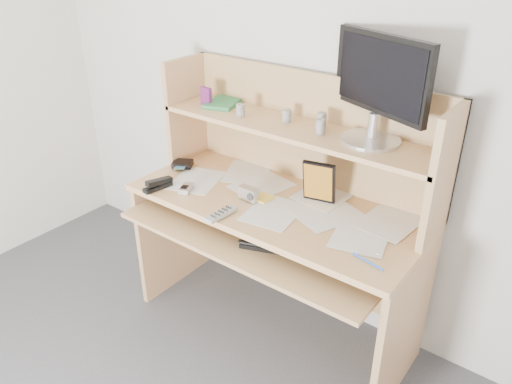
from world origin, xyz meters
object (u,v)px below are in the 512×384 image
Objects in this scene: tv_remote at (221,214)px; game_case at (319,182)px; desk at (284,206)px; monitor at (379,86)px; keyboard at (290,244)px.

game_case is (0.28, 0.36, 0.10)m from tv_remote.
game_case is at bearing 56.55° from tv_remote.
monitor reaches higher than desk.
tv_remote is 0.78× the size of game_case.
desk is at bearing 75.15° from tv_remote.
game_case is 0.43× the size of monitor.
desk is at bearing -138.53° from monitor.
monitor reaches higher than game_case.
monitor is at bearing 19.56° from desk.
game_case is at bearing -131.56° from monitor.
tv_remote is at bearing -113.75° from monitor.
monitor is at bearing 48.28° from tv_remote.
tv_remote is at bearing -140.31° from game_case.
tv_remote reaches higher than keyboard.
desk is 0.73m from monitor.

